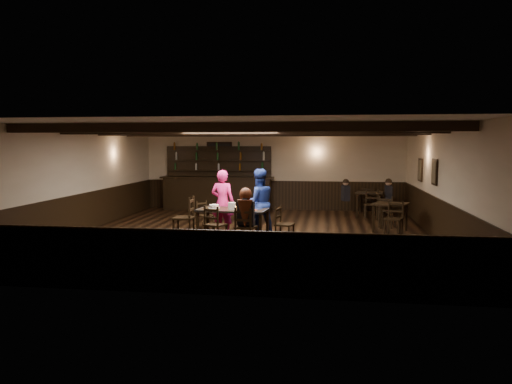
# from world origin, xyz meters

# --- Properties ---
(ground) EXTENTS (10.00, 10.00, 0.00)m
(ground) POSITION_xyz_m (0.00, 0.00, 0.00)
(ground) COLOR black
(ground) RESTS_ON ground
(room_shell) EXTENTS (9.02, 10.02, 2.71)m
(room_shell) POSITION_xyz_m (0.01, 0.04, 1.75)
(room_shell) COLOR beige
(room_shell) RESTS_ON ground
(dining_table) EXTENTS (1.72, 1.00, 0.75)m
(dining_table) POSITION_xyz_m (-0.35, -0.71, 0.68)
(dining_table) COLOR black
(dining_table) RESTS_ON ground
(chair_near_left) EXTENTS (0.54, 0.53, 0.90)m
(chair_near_left) POSITION_xyz_m (-0.68, -1.31, 0.52)
(chair_near_left) COLOR black
(chair_near_left) RESTS_ON ground
(chair_near_right) EXTENTS (0.50, 0.49, 0.90)m
(chair_near_right) POSITION_xyz_m (0.07, -1.53, 0.52)
(chair_near_right) COLOR black
(chair_near_right) RESTS_ON ground
(chair_end_left) EXTENTS (0.47, 0.49, 1.03)m
(chair_end_left) POSITION_xyz_m (-1.46, -0.74, 0.60)
(chair_end_left) COLOR black
(chair_end_left) RESTS_ON ground
(chair_end_right) EXTENTS (0.47, 0.48, 0.85)m
(chair_end_right) POSITION_xyz_m (0.82, -0.82, 0.50)
(chair_end_right) COLOR black
(chair_end_right) RESTS_ON ground
(chair_far_pushed) EXTENTS (0.49, 0.49, 0.77)m
(chair_far_pushed) POSITION_xyz_m (-1.42, 0.68, 0.45)
(chair_far_pushed) COLOR black
(chair_far_pushed) RESTS_ON ground
(woman_pink) EXTENTS (0.65, 0.47, 1.64)m
(woman_pink) POSITION_xyz_m (-0.74, -0.03, 0.82)
(woman_pink) COLOR #D83081
(woman_pink) RESTS_ON ground
(man_blue) EXTENTS (1.01, 0.91, 1.68)m
(man_blue) POSITION_xyz_m (0.19, -0.17, 0.84)
(man_blue) COLOR navy
(man_blue) RESTS_ON ground
(seated_person) EXTENTS (0.37, 0.55, 0.90)m
(seated_person) POSITION_xyz_m (0.09, -1.48, 0.86)
(seated_person) COLOR black
(seated_person) RESTS_ON ground
(cake) EXTENTS (0.28, 0.28, 0.09)m
(cake) POSITION_xyz_m (-0.82, -0.64, 0.79)
(cake) COLOR white
(cake) RESTS_ON dining_table
(plate_stack_a) EXTENTS (0.18, 0.18, 0.17)m
(plate_stack_a) POSITION_xyz_m (-0.36, -0.80, 0.84)
(plate_stack_a) COLOR white
(plate_stack_a) RESTS_ON dining_table
(plate_stack_b) EXTENTS (0.15, 0.15, 0.18)m
(plate_stack_b) POSITION_xyz_m (-0.16, -0.68, 0.84)
(plate_stack_b) COLOR white
(plate_stack_b) RESTS_ON dining_table
(tea_light) EXTENTS (0.05, 0.05, 0.06)m
(tea_light) POSITION_xyz_m (-0.31, -0.61, 0.78)
(tea_light) COLOR #A5A8AD
(tea_light) RESTS_ON dining_table
(salt_shaker) EXTENTS (0.03, 0.03, 0.08)m
(salt_shaker) POSITION_xyz_m (0.01, -0.85, 0.79)
(salt_shaker) COLOR silver
(salt_shaker) RESTS_ON dining_table
(pepper_shaker) EXTENTS (0.03, 0.03, 0.09)m
(pepper_shaker) POSITION_xyz_m (0.01, -0.83, 0.80)
(pepper_shaker) COLOR #A5A8AD
(pepper_shaker) RESTS_ON dining_table
(drink_glass) EXTENTS (0.07, 0.07, 0.12)m
(drink_glass) POSITION_xyz_m (-0.00, -0.64, 0.81)
(drink_glass) COLOR silver
(drink_glass) RESTS_ON dining_table
(menu_red) EXTENTS (0.34, 0.30, 0.00)m
(menu_red) POSITION_xyz_m (0.09, -0.81, 0.75)
(menu_red) COLOR #9A2E10
(menu_red) RESTS_ON dining_table
(menu_blue) EXTENTS (0.38, 0.34, 0.00)m
(menu_blue) POSITION_xyz_m (0.18, -0.60, 0.75)
(menu_blue) COLOR #0D1941
(menu_blue) RESTS_ON dining_table
(bar_counter) EXTENTS (3.91, 0.70, 2.20)m
(bar_counter) POSITION_xyz_m (-1.92, 4.72, 0.73)
(bar_counter) COLOR black
(bar_counter) RESTS_ON ground
(back_table_a) EXTENTS (1.07, 1.07, 0.75)m
(back_table_a) POSITION_xyz_m (3.50, 1.01, 0.65)
(back_table_a) COLOR black
(back_table_a) RESTS_ON ground
(back_table_b) EXTENTS (0.97, 0.97, 0.75)m
(back_table_b) POSITION_xyz_m (3.21, 3.89, 0.65)
(back_table_b) COLOR black
(back_table_b) RESTS_ON ground
(bg_patron_left) EXTENTS (0.29, 0.38, 0.70)m
(bg_patron_left) POSITION_xyz_m (2.45, 3.89, 0.82)
(bg_patron_left) COLOR black
(bg_patron_left) RESTS_ON ground
(bg_patron_right) EXTENTS (0.23, 0.37, 0.74)m
(bg_patron_right) POSITION_xyz_m (3.77, 3.75, 0.84)
(bg_patron_right) COLOR black
(bg_patron_right) RESTS_ON ground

